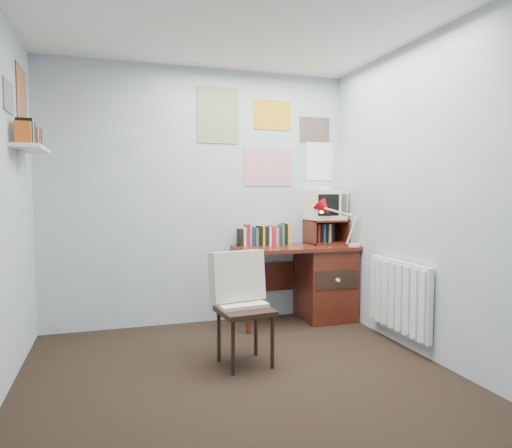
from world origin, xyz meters
The scene contains 13 objects.
ground centered at (0.00, 0.00, 0.00)m, with size 3.50×3.50×0.00m, color black.
back_wall centered at (0.00, 1.75, 1.25)m, with size 3.00×0.02×2.50m, color #B2C0CB.
right_wall centered at (1.50, 0.00, 1.25)m, with size 0.02×3.50×2.50m, color #B2C0CB.
desk centered at (1.17, 1.48, 0.41)m, with size 1.20×0.55×0.76m.
desk_chair centered at (0.10, 0.52, 0.41)m, with size 0.42×0.40×0.82m, color black.
desk_lamp centered at (1.43, 1.26, 0.97)m, with size 0.29×0.25×0.42m, color #AC0B13.
tv_riser centered at (1.29, 1.59, 0.89)m, with size 0.40×0.30×0.25m, color #4F1C12.
crt_tv centered at (1.28, 1.61, 1.18)m, with size 0.36×0.33×0.34m, color beige.
book_row centered at (0.66, 1.66, 0.87)m, with size 0.60×0.14×0.22m, color #4F1C12.
radiator centered at (1.46, 0.55, 0.42)m, with size 0.09×0.80×0.60m, color white.
wall_shelf centered at (-1.40, 1.10, 1.62)m, with size 0.20×0.62×0.24m, color white.
posters_back centered at (0.70, 1.74, 1.85)m, with size 1.20×0.01×0.90m, color white.
posters_left centered at (-1.49, 1.10, 2.00)m, with size 0.01×0.70×0.60m, color white.
Camera 1 is at (-0.83, -2.70, 1.29)m, focal length 32.00 mm.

